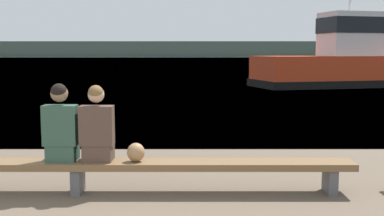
{
  "coord_description": "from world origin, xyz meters",
  "views": [
    {
      "loc": [
        1.44,
        -3.38,
        1.84
      ],
      "look_at": [
        1.44,
        5.77,
        0.77
      ],
      "focal_mm": 45.0,
      "sensor_mm": 36.0,
      "label": 1
    }
  ],
  "objects": [
    {
      "name": "water_surface",
      "position": [
        0.0,
        125.61,
        0.0
      ],
      "size": [
        240.0,
        240.0,
        0.0
      ],
      "primitive_type": "plane",
      "color": "#426B8E",
      "rests_on": "ground"
    },
    {
      "name": "shopping_bag",
      "position": [
        0.71,
        2.75,
        0.55
      ],
      "size": [
        0.23,
        0.21,
        0.25
      ],
      "color": "#9E754C",
      "rests_on": "bench_main"
    },
    {
      "name": "person_right",
      "position": [
        0.21,
        2.77,
        0.86
      ],
      "size": [
        0.43,
        0.37,
        1.0
      ],
      "color": "#4C382D",
      "rests_on": "bench_main"
    },
    {
      "name": "bench_main",
      "position": [
        -0.06,
        2.77,
        0.35
      ],
      "size": [
        7.22,
        0.42,
        0.42
      ],
      "color": "brown",
      "rests_on": "ground"
    },
    {
      "name": "person_left",
      "position": [
        -0.26,
        2.77,
        0.88
      ],
      "size": [
        0.43,
        0.37,
        1.02
      ],
      "color": "#2D4C3D",
      "rests_on": "bench_main"
    },
    {
      "name": "tugboat_red",
      "position": [
        9.83,
        22.67,
        1.24
      ],
      "size": [
        10.5,
        6.02,
        6.6
      ],
      "rotation": [
        0.0,
        0.0,
        1.83
      ],
      "color": "red",
      "rests_on": "water_surface"
    },
    {
      "name": "far_shoreline",
      "position": [
        0.0,
        179.96,
        2.85
      ],
      "size": [
        600.0,
        12.0,
        5.71
      ],
      "primitive_type": "cube",
      "color": "#424738",
      "rests_on": "ground"
    }
  ]
}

